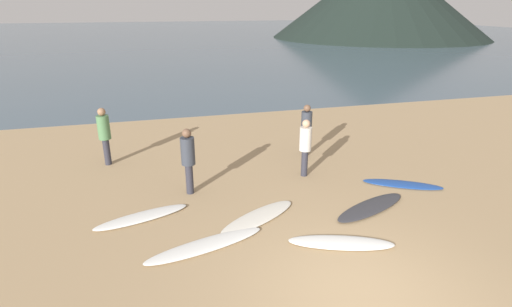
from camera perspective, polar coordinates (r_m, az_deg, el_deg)
ground_plane at (r=15.85m, az=-3.00°, el=3.23°), size 120.00×120.00×0.20m
ocean_water at (r=67.20m, az=-12.85°, el=16.20°), size 140.00×100.00×0.01m
surfboard_0 at (r=9.63m, az=-16.00°, el=-8.70°), size 2.22×1.11×0.09m
surfboard_1 at (r=8.36m, az=-7.23°, el=-12.86°), size 2.60×1.17×0.09m
surfboard_2 at (r=9.27m, az=0.31°, el=-9.07°), size 2.22×1.63×0.08m
surfboard_3 at (r=8.55m, az=12.06°, el=-12.34°), size 2.22×1.23×0.09m
surfboard_4 at (r=10.07m, az=16.08°, el=-7.36°), size 2.34×1.42×0.09m
surfboard_5 at (r=11.57m, az=20.19°, el=-4.15°), size 2.07×1.45×0.07m
person_0 at (r=10.19m, az=-9.68°, el=-0.36°), size 0.35×0.35×1.75m
person_1 at (r=12.75m, az=-20.86°, el=2.92°), size 0.36×0.36×1.78m
person_2 at (r=12.75m, az=7.21°, el=3.90°), size 0.34×0.34×1.69m
person_3 at (r=11.22m, az=7.07°, el=1.46°), size 0.34×0.34×1.66m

